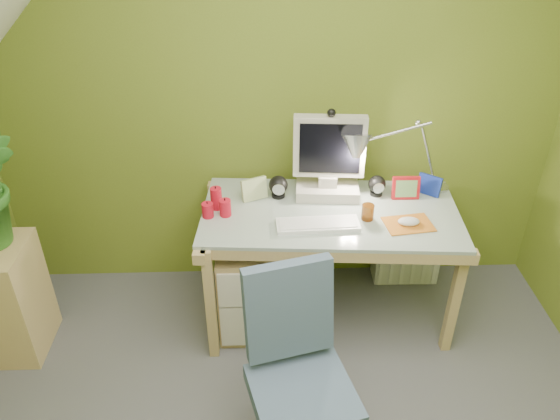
{
  "coord_description": "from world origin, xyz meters",
  "views": [
    {
      "loc": [
        -0.08,
        -1.22,
        2.27
      ],
      "look_at": [
        0.0,
        1.0,
        0.85
      ],
      "focal_mm": 35.0,
      "sensor_mm": 36.0,
      "label": 1
    }
  ],
  "objects_px": {
    "desk_lamp": "(415,139)",
    "radiator": "(406,252)",
    "side_ledge": "(15,299)",
    "task_chair": "(303,395)",
    "desk": "(327,265)",
    "monitor": "(329,147)"
  },
  "relations": [
    {
      "from": "desk_lamp",
      "to": "radiator",
      "type": "relative_size",
      "value": 1.61
    },
    {
      "from": "side_ledge",
      "to": "task_chair",
      "type": "distance_m",
      "value": 1.65
    },
    {
      "from": "desk_lamp",
      "to": "side_ledge",
      "type": "bearing_deg",
      "value": -155.24
    },
    {
      "from": "desk",
      "to": "side_ledge",
      "type": "distance_m",
      "value": 1.68
    },
    {
      "from": "desk",
      "to": "task_chair",
      "type": "bearing_deg",
      "value": -98.55
    },
    {
      "from": "monitor",
      "to": "task_chair",
      "type": "bearing_deg",
      "value": -96.21
    },
    {
      "from": "desk",
      "to": "radiator",
      "type": "xyz_separation_m",
      "value": [
        0.54,
        0.32,
        -0.16
      ]
    },
    {
      "from": "monitor",
      "to": "radiator",
      "type": "xyz_separation_m",
      "value": [
        0.54,
        0.14,
        -0.81
      ]
    },
    {
      "from": "task_chair",
      "to": "radiator",
      "type": "bearing_deg",
      "value": 44.35
    },
    {
      "from": "desk_lamp",
      "to": "radiator",
      "type": "bearing_deg",
      "value": 71.21
    },
    {
      "from": "side_ledge",
      "to": "radiator",
      "type": "distance_m",
      "value": 2.28
    },
    {
      "from": "desk",
      "to": "side_ledge",
      "type": "height_order",
      "value": "desk"
    },
    {
      "from": "monitor",
      "to": "task_chair",
      "type": "relative_size",
      "value": 0.68
    },
    {
      "from": "monitor",
      "to": "side_ledge",
      "type": "distance_m",
      "value": 1.84
    },
    {
      "from": "task_chair",
      "to": "desk",
      "type": "bearing_deg",
      "value": 62.84
    },
    {
      "from": "desk",
      "to": "radiator",
      "type": "distance_m",
      "value": 0.65
    },
    {
      "from": "desk_lamp",
      "to": "desk",
      "type": "bearing_deg",
      "value": -143.34
    },
    {
      "from": "monitor",
      "to": "desk_lamp",
      "type": "relative_size",
      "value": 0.88
    },
    {
      "from": "monitor",
      "to": "desk",
      "type": "bearing_deg",
      "value": -85.77
    },
    {
      "from": "monitor",
      "to": "desk_lamp",
      "type": "xyz_separation_m",
      "value": [
        0.45,
        0.0,
        0.04
      ]
    },
    {
      "from": "desk",
      "to": "side_ledge",
      "type": "xyz_separation_m",
      "value": [
        -1.67,
        -0.19,
        -0.03
      ]
    },
    {
      "from": "desk_lamp",
      "to": "task_chair",
      "type": "height_order",
      "value": "desk_lamp"
    }
  ]
}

